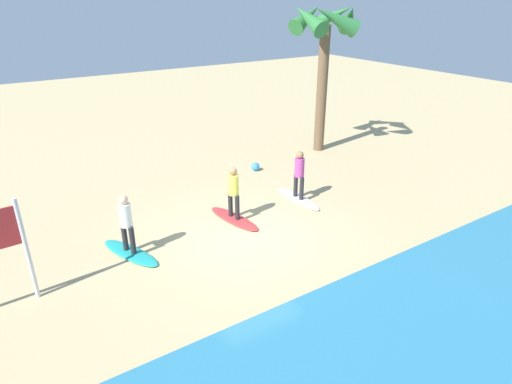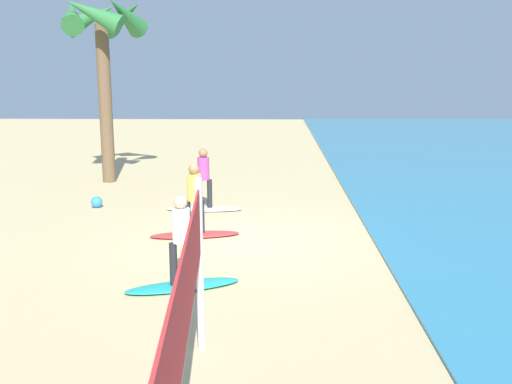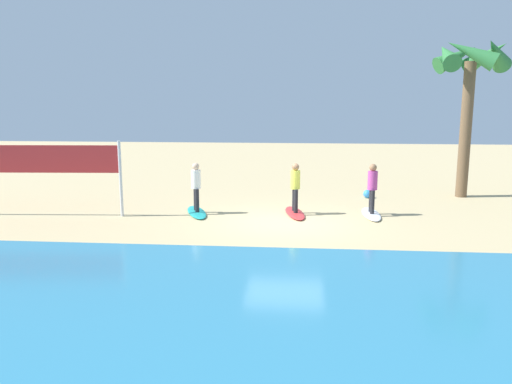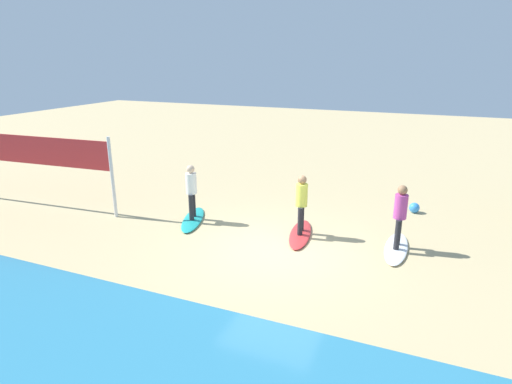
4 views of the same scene
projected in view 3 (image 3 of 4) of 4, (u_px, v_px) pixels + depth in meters
ground_plane at (285, 222)px, 15.79m from camera, size 60.00×60.00×0.00m
surfboard_white at (371, 214)px, 16.72m from camera, size 0.57×2.10×0.09m
surfer_white at (372, 185)px, 16.54m from camera, size 0.32×0.46×1.64m
surfboard_red at (295, 213)px, 16.88m from camera, size 0.92×2.17×0.09m
surfer_red at (295, 184)px, 16.70m from camera, size 0.32×0.46×1.64m
surfboard_teal at (197, 212)px, 16.98m from camera, size 1.24×2.17×0.09m
surfer_teal at (196, 183)px, 16.80m from camera, size 0.32×0.44×1.64m
palm_tree at (470, 69)px, 19.11m from camera, size 2.88×3.03×6.20m
beach_ball at (367, 194)px, 19.68m from camera, size 0.32×0.32×0.32m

